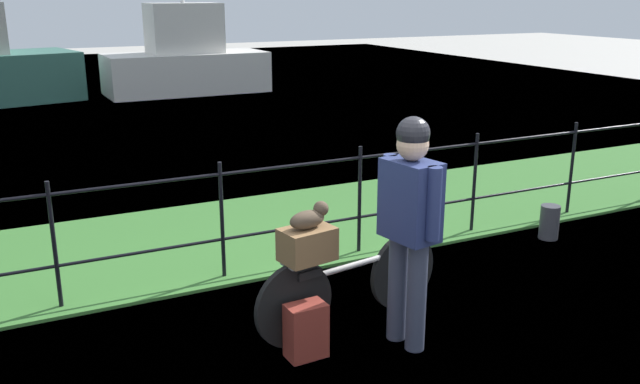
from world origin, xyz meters
The scene contains 11 objects.
ground_plane centered at (0.00, 0.00, 0.00)m, with size 60.00×60.00×0.00m, color #B2ADA3.
grass_strip centered at (0.00, 2.83, 0.01)m, with size 27.00×2.40×0.03m, color #38702D.
harbor_water centered at (0.00, 11.51, 0.00)m, with size 30.00×30.00×0.00m, color #60849E.
iron_fence centered at (0.00, 1.82, 0.62)m, with size 18.04×0.04×1.08m.
bicycle_main centered at (-0.11, 0.54, 0.34)m, with size 1.68×0.34×0.64m.
wooden_crate centered at (-0.50, 0.47, 0.76)m, with size 0.37×0.25×0.24m, color brown.
terrier_dog centered at (-0.47, 0.48, 0.96)m, with size 0.32×0.19×0.18m.
cyclist_person centered at (0.13, 0.12, 1.00)m, with size 0.32×0.53×1.68m.
backpack_on_paving centered at (-0.60, 0.27, 0.20)m, with size 0.28×0.18×0.40m, color maroon.
mooring_bollard centered at (2.69, 1.32, 0.18)m, with size 0.20×0.20×0.36m, color #38383D.
moored_boat_near centered at (2.22, 13.51, 0.81)m, with size 4.04×1.76×3.83m.
Camera 1 is at (-2.40, -3.59, 2.47)m, focal length 37.93 mm.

